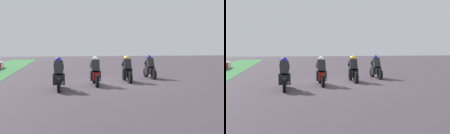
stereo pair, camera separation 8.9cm
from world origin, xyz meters
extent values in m
plane|color=#423840|center=(0.00, 0.00, 0.00)|extent=(120.00, 120.00, 0.00)
cube|color=white|center=(13.33, 8.36, 0.32)|extent=(1.54, 0.60, 0.64)
cylinder|color=black|center=(2.15, -3.02, 0.32)|extent=(0.65, 0.17, 0.64)
cylinder|color=black|center=(0.75, -2.95, 0.32)|extent=(0.65, 0.17, 0.64)
cube|color=black|center=(1.45, -2.99, 0.50)|extent=(1.11, 0.37, 0.40)
ellipsoid|color=black|center=(1.55, -2.99, 0.80)|extent=(0.49, 0.32, 0.24)
cube|color=red|center=(0.94, -2.96, 0.52)|extent=(0.07, 0.16, 0.08)
cylinder|color=#A5A5AD|center=(1.10, -3.13, 0.37)|extent=(0.42, 0.12, 0.10)
cube|color=#252527|center=(1.35, -2.98, 1.02)|extent=(0.50, 0.42, 0.66)
sphere|color=#282CB5|center=(1.57, -2.99, 1.36)|extent=(0.31, 0.31, 0.30)
cube|color=slate|center=(1.95, -3.01, 0.84)|extent=(0.17, 0.27, 0.23)
cube|color=#252527|center=(1.34, -2.78, 0.50)|extent=(0.19, 0.15, 0.52)
cube|color=#252527|center=(1.32, -3.18, 0.50)|extent=(0.19, 0.15, 0.52)
cube|color=#252527|center=(1.74, -2.82, 1.04)|extent=(0.39, 0.12, 0.31)
cube|color=#252527|center=(1.72, -3.18, 1.04)|extent=(0.39, 0.12, 0.31)
cylinder|color=black|center=(0.92, -1.07, 0.32)|extent=(0.65, 0.19, 0.64)
cylinder|color=black|center=(-0.47, -0.95, 0.32)|extent=(0.65, 0.19, 0.64)
cube|color=black|center=(0.23, -1.01, 0.50)|extent=(1.12, 0.41, 0.40)
ellipsoid|color=black|center=(0.33, -1.02, 0.80)|extent=(0.50, 0.34, 0.24)
cube|color=red|center=(-0.28, -0.97, 0.52)|extent=(0.07, 0.16, 0.08)
cylinder|color=#A5A5AD|center=(-0.14, -1.14, 0.37)|extent=(0.43, 0.14, 0.10)
cube|color=black|center=(0.13, -1.00, 1.02)|extent=(0.52, 0.44, 0.66)
sphere|color=gold|center=(0.35, -1.02, 1.36)|extent=(0.32, 0.32, 0.30)
cube|color=#498C70|center=(0.72, -1.06, 0.84)|extent=(0.18, 0.27, 0.23)
cube|color=black|center=(0.12, -0.80, 0.50)|extent=(0.19, 0.15, 0.52)
cube|color=black|center=(0.09, -1.20, 0.50)|extent=(0.19, 0.15, 0.52)
cube|color=black|center=(0.52, -0.86, 1.04)|extent=(0.39, 0.13, 0.31)
cube|color=black|center=(0.49, -1.22, 1.04)|extent=(0.39, 0.13, 0.31)
cylinder|color=black|center=(0.11, 0.97, 0.32)|extent=(0.65, 0.18, 0.64)
cylinder|color=black|center=(-1.29, 1.06, 0.32)|extent=(0.65, 0.18, 0.64)
cube|color=#9D1610|center=(-0.59, 1.01, 0.50)|extent=(1.12, 0.39, 0.40)
ellipsoid|color=#9D1610|center=(-0.49, 1.01, 0.80)|extent=(0.50, 0.33, 0.24)
cube|color=red|center=(-1.10, 1.05, 0.52)|extent=(0.07, 0.16, 0.08)
cylinder|color=#A5A5AD|center=(-0.95, 0.88, 0.37)|extent=(0.43, 0.13, 0.10)
cube|color=black|center=(-0.69, 1.02, 1.02)|extent=(0.51, 0.43, 0.66)
sphere|color=silver|center=(-0.47, 1.00, 1.36)|extent=(0.32, 0.32, 0.30)
cube|color=slate|center=(-0.09, 0.98, 0.84)|extent=(0.17, 0.27, 0.23)
cube|color=black|center=(-0.70, 1.22, 0.50)|extent=(0.19, 0.15, 0.52)
cube|color=black|center=(-0.72, 0.82, 0.50)|extent=(0.19, 0.15, 0.52)
cube|color=black|center=(-0.30, 1.17, 1.04)|extent=(0.39, 0.13, 0.31)
cube|color=black|center=(-0.32, 0.81, 1.04)|extent=(0.39, 0.13, 0.31)
cylinder|color=black|center=(-0.87, 2.88, 0.32)|extent=(0.65, 0.17, 0.64)
cylinder|color=black|center=(-2.27, 2.94, 0.32)|extent=(0.65, 0.17, 0.64)
cube|color=black|center=(-1.57, 2.91, 0.50)|extent=(1.11, 0.37, 0.40)
ellipsoid|color=black|center=(-1.47, 2.91, 0.80)|extent=(0.49, 0.32, 0.24)
cube|color=red|center=(-2.08, 2.93, 0.52)|extent=(0.07, 0.16, 0.08)
cylinder|color=#A5A5AD|center=(-1.93, 2.77, 0.37)|extent=(0.42, 0.12, 0.10)
cube|color=#232326|center=(-1.67, 2.92, 1.02)|extent=(0.50, 0.42, 0.66)
sphere|color=#282CB5|center=(-1.45, 2.91, 1.36)|extent=(0.31, 0.31, 0.30)
cube|color=slate|center=(-1.07, 2.89, 0.84)|extent=(0.17, 0.27, 0.23)
cube|color=#232326|center=(-1.68, 3.12, 0.50)|extent=(0.19, 0.15, 0.52)
cube|color=#232326|center=(-1.70, 2.72, 0.50)|extent=(0.19, 0.15, 0.52)
cube|color=#232326|center=(-1.28, 3.08, 1.04)|extent=(0.39, 0.12, 0.31)
cube|color=#232326|center=(-1.30, 2.72, 1.04)|extent=(0.39, 0.12, 0.31)
camera|label=1|loc=(-12.41, 3.25, 1.82)|focal=36.92mm
camera|label=2|loc=(-12.44, 3.16, 1.82)|focal=36.92mm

